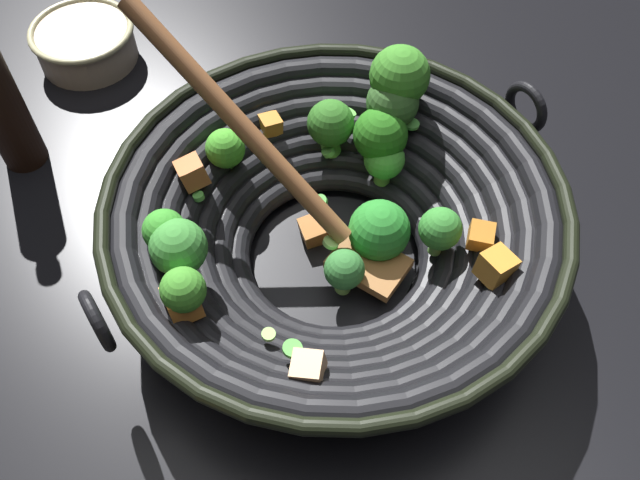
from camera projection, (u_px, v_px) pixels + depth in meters
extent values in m
plane|color=black|center=(334.00, 265.00, 0.68)|extent=(4.00, 4.00, 0.00)
cylinder|color=black|center=(334.00, 262.00, 0.68)|extent=(0.16, 0.16, 0.01)
torus|color=black|center=(334.00, 253.00, 0.67)|extent=(0.22, 0.22, 0.03)
torus|color=black|center=(334.00, 246.00, 0.66)|extent=(0.25, 0.25, 0.03)
torus|color=black|center=(335.00, 240.00, 0.65)|extent=(0.28, 0.28, 0.03)
torus|color=black|center=(335.00, 233.00, 0.64)|extent=(0.31, 0.31, 0.03)
torus|color=black|center=(335.00, 225.00, 0.63)|extent=(0.34, 0.34, 0.03)
torus|color=black|center=(335.00, 218.00, 0.62)|extent=(0.37, 0.37, 0.03)
torus|color=black|center=(335.00, 210.00, 0.61)|extent=(0.40, 0.40, 0.03)
torus|color=black|center=(336.00, 202.00, 0.60)|extent=(0.42, 0.42, 0.01)
torus|color=black|center=(97.00, 321.00, 0.53)|extent=(0.05, 0.02, 0.05)
torus|color=black|center=(526.00, 108.00, 0.67)|extent=(0.05, 0.02, 0.05)
cylinder|color=#80BB4C|center=(378.00, 158.00, 0.70)|extent=(0.03, 0.03, 0.03)
sphere|color=#246817|center=(380.00, 135.00, 0.67)|extent=(0.05, 0.05, 0.05)
cylinder|color=#82BA4F|center=(382.00, 176.00, 0.70)|extent=(0.02, 0.02, 0.02)
sphere|color=green|center=(384.00, 159.00, 0.68)|extent=(0.04, 0.04, 0.04)
cylinder|color=#74B352|center=(436.00, 245.00, 0.64)|extent=(0.01, 0.02, 0.02)
sphere|color=#33832F|center=(440.00, 229.00, 0.62)|extent=(0.04, 0.04, 0.04)
cylinder|color=#76A251|center=(169.00, 246.00, 0.59)|extent=(0.02, 0.02, 0.02)
sphere|color=green|center=(164.00, 231.00, 0.57)|extent=(0.04, 0.04, 0.04)
cylinder|color=#60A041|center=(228.00, 163.00, 0.68)|extent=(0.02, 0.02, 0.01)
sphere|color=green|center=(225.00, 148.00, 0.66)|extent=(0.04, 0.04, 0.04)
cylinder|color=#64A443|center=(330.00, 145.00, 0.71)|extent=(0.03, 0.02, 0.03)
sphere|color=#2E6A21|center=(331.00, 123.00, 0.68)|extent=(0.05, 0.05, 0.05)
cylinder|color=#7AB553|center=(390.00, 125.00, 0.70)|extent=(0.03, 0.03, 0.02)
sphere|color=#345F2A|center=(392.00, 102.00, 0.67)|extent=(0.05, 0.05, 0.05)
cylinder|color=#85AC5B|center=(184.00, 266.00, 0.59)|extent=(0.02, 0.02, 0.02)
sphere|color=#3C8C37|center=(178.00, 247.00, 0.57)|extent=(0.05, 0.05, 0.05)
cylinder|color=#85AF4D|center=(191.00, 309.00, 0.56)|extent=(0.01, 0.01, 0.02)
sphere|color=#3F8F2A|center=(186.00, 294.00, 0.54)|extent=(0.04, 0.04, 0.04)
cylinder|color=#88C350|center=(344.00, 284.00, 0.64)|extent=(0.02, 0.02, 0.02)
sphere|color=#317332|center=(344.00, 270.00, 0.62)|extent=(0.04, 0.04, 0.04)
cylinder|color=#609243|center=(396.00, 101.00, 0.69)|extent=(0.03, 0.03, 0.02)
sphere|color=#3A8327|center=(400.00, 76.00, 0.66)|extent=(0.06, 0.06, 0.06)
cylinder|color=#6AAD46|center=(377.00, 251.00, 0.67)|extent=(0.03, 0.03, 0.02)
sphere|color=#28822B|center=(379.00, 230.00, 0.64)|extent=(0.06, 0.06, 0.06)
cube|color=orange|center=(496.00, 267.00, 0.58)|extent=(0.03, 0.03, 0.03)
cube|color=orange|center=(182.00, 302.00, 0.55)|extent=(0.03, 0.03, 0.03)
cube|color=#C27322|center=(270.00, 126.00, 0.70)|extent=(0.02, 0.03, 0.02)
cube|color=#EBAE74|center=(308.00, 369.00, 0.53)|extent=(0.04, 0.04, 0.03)
cube|color=#BF7030|center=(315.00, 230.00, 0.68)|extent=(0.03, 0.04, 0.03)
cube|color=#BF7121|center=(481.00, 236.00, 0.61)|extent=(0.03, 0.03, 0.03)
cube|color=#C46732|center=(192.00, 173.00, 0.64)|extent=(0.03, 0.03, 0.03)
cylinder|color=#56B247|center=(320.00, 202.00, 0.67)|extent=(0.02, 0.02, 0.01)
cylinder|color=#6BC651|center=(189.00, 291.00, 0.55)|extent=(0.02, 0.02, 0.01)
cylinder|color=#6BC651|center=(348.00, 114.00, 0.69)|extent=(0.02, 0.02, 0.01)
cylinder|color=#99D166|center=(161.00, 224.00, 0.59)|extent=(0.01, 0.01, 0.01)
cylinder|color=#56B247|center=(199.00, 196.00, 0.64)|extent=(0.01, 0.01, 0.01)
cylinder|color=#99D166|center=(269.00, 334.00, 0.56)|extent=(0.02, 0.02, 0.00)
cylinder|color=#99D166|center=(331.00, 243.00, 0.63)|extent=(0.02, 0.02, 0.01)
cylinder|color=#6BC651|center=(328.00, 151.00, 0.69)|extent=(0.02, 0.02, 0.01)
cylinder|color=#56B247|center=(412.00, 124.00, 0.68)|extent=(0.02, 0.02, 0.00)
cylinder|color=#56B247|center=(292.00, 349.00, 0.53)|extent=(0.02, 0.02, 0.01)
cube|color=brown|center=(369.00, 264.00, 0.64)|extent=(0.08, 0.07, 0.01)
cylinder|color=brown|center=(241.00, 125.00, 0.60)|extent=(0.23, 0.09, 0.18)
cylinder|color=black|center=(1.00, 108.00, 0.70)|extent=(0.05, 0.05, 0.15)
cylinder|color=tan|center=(86.00, 45.00, 0.85)|extent=(0.12, 0.12, 0.04)
torus|color=tan|center=(81.00, 30.00, 0.83)|extent=(0.13, 0.13, 0.01)
cylinder|color=#99D166|center=(108.00, 42.00, 0.84)|extent=(0.01, 0.01, 0.01)
cylinder|color=#56B247|center=(95.00, 55.00, 0.83)|extent=(0.01, 0.01, 0.01)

